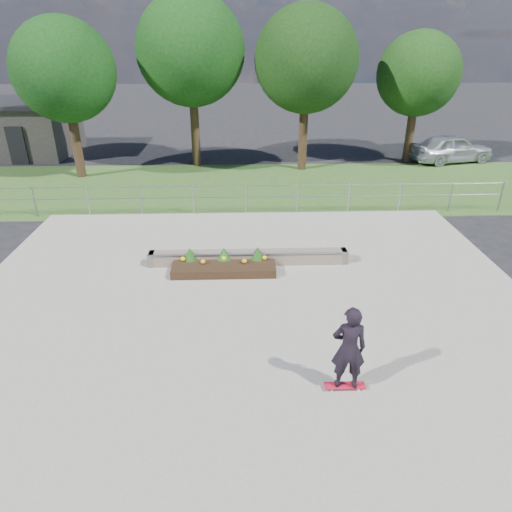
{
  "coord_description": "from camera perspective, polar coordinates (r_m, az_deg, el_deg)",
  "views": [
    {
      "loc": [
        -0.17,
        -9.22,
        6.33
      ],
      "look_at": [
        0.2,
        1.5,
        1.1
      ],
      "focal_mm": 32.0,
      "sensor_mm": 36.0,
      "label": 1
    }
  ],
  "objects": [
    {
      "name": "tree_mid_right",
      "position": [
        23.46,
        6.31,
        23.16
      ],
      "size": [
        4.9,
        4.9,
        7.7
      ],
      "color": "black",
      "rests_on": "ground"
    },
    {
      "name": "planter_bed",
      "position": [
        13.46,
        -4.02,
        -0.95
      ],
      "size": [
        3.0,
        1.2,
        0.61
      ],
      "color": "black",
      "rests_on": "concrete_slab"
    },
    {
      "name": "ground",
      "position": [
        11.18,
        -0.77,
        -8.48
      ],
      "size": [
        120.0,
        120.0,
        0.0
      ],
      "primitive_type": "plane",
      "color": "black",
      "rests_on": "ground"
    },
    {
      "name": "parked_car",
      "position": [
        27.57,
        23.27,
        12.28
      ],
      "size": [
        4.73,
        2.75,
        1.51
      ],
      "primitive_type": "imported",
      "rotation": [
        0.0,
        0.0,
        1.8
      ],
      "color": "#B2B8BD",
      "rests_on": "ground"
    },
    {
      "name": "grass_verge",
      "position": [
        21.18,
        -1.44,
        8.62
      ],
      "size": [
        30.0,
        8.0,
        0.02
      ],
      "primitive_type": "cube",
      "color": "#2E4F1F",
      "rests_on": "ground"
    },
    {
      "name": "tree_far_left",
      "position": [
        23.6,
        -22.87,
        20.55
      ],
      "size": [
        4.55,
        4.55,
        7.15
      ],
      "color": "#301D13",
      "rests_on": "ground"
    },
    {
      "name": "concrete_slab",
      "position": [
        11.16,
        -0.77,
        -8.35
      ],
      "size": [
        15.0,
        15.0,
        0.06
      ],
      "primitive_type": "cube",
      "color": "gray",
      "rests_on": "ground"
    },
    {
      "name": "tree_far_right",
      "position": [
        26.43,
        19.64,
        20.6
      ],
      "size": [
        4.2,
        4.2,
        6.6
      ],
      "color": "#382216",
      "rests_on": "ground"
    },
    {
      "name": "tree_mid_left",
      "position": [
        24.34,
        -8.18,
        24.05
      ],
      "size": [
        5.25,
        5.25,
        8.25
      ],
      "color": "#332314",
      "rests_on": "ground"
    },
    {
      "name": "grind_ledge",
      "position": [
        13.75,
        -0.96,
        -0.17
      ],
      "size": [
        6.0,
        0.44,
        0.43
      ],
      "color": "#66594B",
      "rests_on": "concrete_slab"
    },
    {
      "name": "skateboarder",
      "position": [
        8.88,
        11.52,
        -11.26
      ],
      "size": [
        0.8,
        0.47,
        1.87
      ],
      "color": "silver",
      "rests_on": "concrete_slab"
    },
    {
      "name": "fence",
      "position": [
        17.62,
        -1.33,
        7.59
      ],
      "size": [
        20.06,
        0.06,
        1.2
      ],
      "color": "gray",
      "rests_on": "ground"
    }
  ]
}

